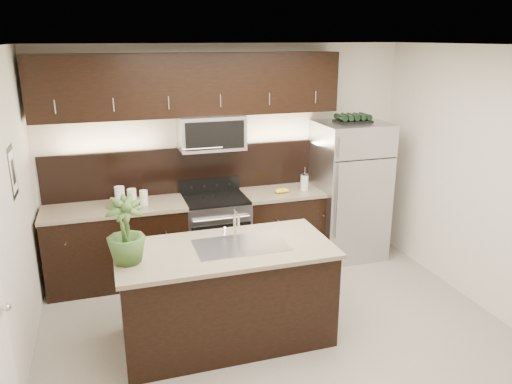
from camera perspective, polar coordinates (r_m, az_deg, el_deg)
ground at (r=4.97m, az=3.02°, el=-16.51°), size 4.50×4.50×0.00m
room_walls at (r=4.20m, az=2.14°, el=2.52°), size 4.52×4.02×2.71m
counter_run at (r=6.09m, az=-6.50°, el=-4.95°), size 3.51×0.65×0.94m
upper_fixtures at (r=5.83m, az=-7.09°, el=11.00°), size 3.49×0.40×1.66m
island at (r=4.77m, az=-3.46°, el=-11.50°), size 1.96×0.96×0.94m
sink_faucet at (r=4.60m, az=-1.78°, el=-5.90°), size 0.84×0.50×0.28m
refrigerator at (r=6.52m, az=10.55°, el=0.18°), size 0.85×0.77×1.76m
wine_rack at (r=6.32m, az=11.01°, el=8.24°), size 0.43×0.27×0.10m
plant at (r=4.30m, az=-14.70°, el=-4.28°), size 0.34×0.34×0.57m
canisters at (r=5.77m, az=-14.30°, el=-0.60°), size 0.36×0.11×0.24m
french_press at (r=6.23m, az=5.56°, el=1.19°), size 0.10×0.10×0.29m
bananas at (r=6.09m, az=2.46°, el=0.12°), size 0.19×0.16×0.05m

